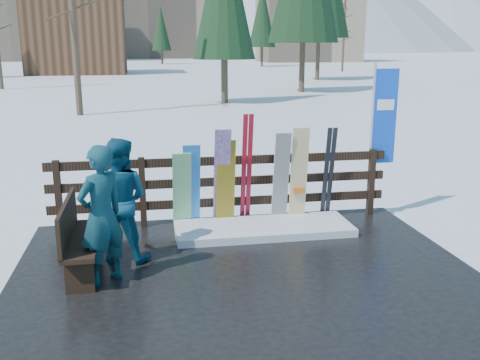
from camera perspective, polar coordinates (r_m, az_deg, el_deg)
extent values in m
plane|color=white|center=(6.99, 0.84, -10.81)|extent=(700.00, 700.00, 0.00)
cube|color=black|center=(6.97, 0.84, -10.51)|extent=(6.00, 5.00, 0.08)
cube|color=black|center=(8.84, -18.80, -1.67)|extent=(0.10, 0.10, 1.15)
cube|color=black|center=(8.73, -10.34, -1.33)|extent=(0.10, 0.10, 1.15)
cube|color=black|center=(8.81, -1.86, -0.95)|extent=(0.10, 0.10, 1.15)
cube|color=black|center=(9.08, 6.28, -0.57)|extent=(0.10, 0.10, 1.15)
cube|color=black|center=(9.52, 13.81, -0.21)|extent=(0.10, 0.10, 1.15)
cube|color=black|center=(8.87, -1.85, -2.36)|extent=(5.60, 0.05, 0.14)
cube|color=black|center=(8.78, -1.87, -0.16)|extent=(5.60, 0.05, 0.14)
cube|color=black|center=(8.70, -1.89, 2.07)|extent=(5.60, 0.05, 0.14)
cube|color=white|center=(8.50, 2.52, -5.17)|extent=(2.77, 1.00, 0.12)
cube|color=black|center=(7.18, -16.35, -6.14)|extent=(0.40, 1.50, 0.06)
cube|color=black|center=(6.71, -16.74, -9.70)|extent=(0.34, 0.06, 0.45)
cube|color=black|center=(7.81, -15.80, -6.18)|extent=(0.34, 0.06, 0.45)
cube|color=black|center=(7.11, -17.95, -4.14)|extent=(0.05, 1.50, 0.50)
cube|color=#2E88ED|center=(8.51, -5.20, -0.68)|extent=(0.27, 0.39, 1.40)
cube|color=silver|center=(8.51, -6.21, -1.13)|extent=(0.29, 0.38, 1.27)
cube|color=yellow|center=(8.56, -1.55, -0.38)|extent=(0.30, 0.27, 1.44)
cube|color=silver|center=(8.53, -1.95, 0.20)|extent=(0.26, 0.41, 1.63)
cube|color=black|center=(8.73, 4.38, 0.18)|extent=(0.26, 0.28, 1.53)
cube|color=white|center=(8.80, 6.29, 0.48)|extent=(0.28, 0.20, 1.60)
cube|color=#A61425|center=(8.63, 0.41, 1.11)|extent=(0.07, 0.35, 1.84)
cube|color=#A61425|center=(8.65, 0.99, 1.13)|extent=(0.07, 0.35, 1.84)
cube|color=black|center=(9.02, 9.14, 0.65)|extent=(0.08, 0.27, 1.59)
cube|color=black|center=(9.05, 9.68, 0.67)|extent=(0.08, 0.27, 1.59)
cylinder|color=silver|center=(9.41, 13.80, 4.14)|extent=(0.04, 0.04, 2.60)
cube|color=blue|center=(9.44, 15.17, 6.55)|extent=(0.42, 0.02, 1.60)
imported|color=#165D5B|center=(6.70, -14.60, -3.68)|extent=(0.75, 0.73, 1.74)
imported|color=navy|center=(7.38, -12.78, -2.11)|extent=(0.97, 0.85, 1.70)
cube|color=tan|center=(118.22, -21.11, 16.16)|extent=(22.00, 14.00, 18.00)
cube|color=gray|center=(136.65, -7.43, 17.40)|extent=(26.00, 16.00, 22.00)
cube|color=tan|center=(106.00, 7.30, 16.21)|extent=(18.00, 12.00, 14.00)
cube|color=brown|center=(61.60, -17.01, 14.52)|extent=(10.00, 8.00, 8.00)
cone|color=black|center=(28.58, -1.71, 17.32)|extent=(3.27, 3.27, 9.08)
cylinder|color=#382B1E|center=(65.49, 11.02, 15.22)|extent=(0.28, 0.28, 8.96)
cone|color=black|center=(66.49, -14.89, 16.77)|extent=(4.70, 4.70, 13.05)
cone|color=black|center=(80.13, 2.37, 15.94)|extent=(3.96, 3.96, 11.00)
cone|color=black|center=(91.29, -8.39, 14.88)|extent=(3.15, 3.15, 8.74)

